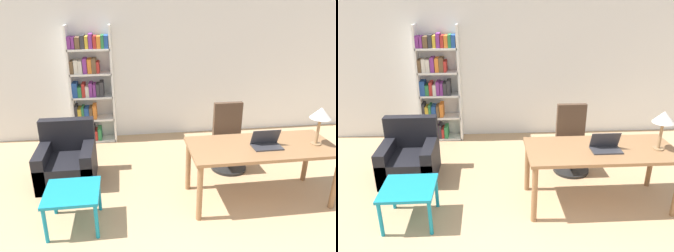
% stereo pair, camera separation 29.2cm
% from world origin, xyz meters
% --- Properties ---
extents(wall_back, '(8.00, 0.06, 2.70)m').
position_xyz_m(wall_back, '(0.00, 4.53, 1.35)').
color(wall_back, white).
rests_on(wall_back, ground_plane).
extents(desk, '(1.86, 0.81, 0.78)m').
position_xyz_m(desk, '(0.91, 2.11, 0.68)').
color(desk, olive).
rests_on(desk, ground_plane).
extents(laptop, '(0.36, 0.22, 0.22)m').
position_xyz_m(laptop, '(0.95, 2.07, 0.83)').
color(laptop, '#2D2D33').
rests_on(laptop, desk).
extents(table_lamp, '(0.26, 0.26, 0.49)m').
position_xyz_m(table_lamp, '(1.61, 2.06, 1.18)').
color(table_lamp, olive).
rests_on(table_lamp, desk).
extents(office_chair, '(0.55, 0.55, 1.03)m').
position_xyz_m(office_chair, '(0.79, 3.02, 0.45)').
color(office_chair, black).
rests_on(office_chair, ground_plane).
extents(side_table_blue, '(0.62, 0.60, 0.47)m').
position_xyz_m(side_table_blue, '(-1.43, 1.87, 0.41)').
color(side_table_blue, teal).
rests_on(side_table_blue, ground_plane).
extents(armchair, '(0.79, 0.78, 0.86)m').
position_xyz_m(armchair, '(-1.66, 2.95, 0.28)').
color(armchair, black).
rests_on(armchair, ground_plane).
extents(bookshelf, '(0.76, 0.28, 2.09)m').
position_xyz_m(bookshelf, '(-1.39, 4.34, 1.03)').
color(bookshelf, white).
rests_on(bookshelf, ground_plane).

